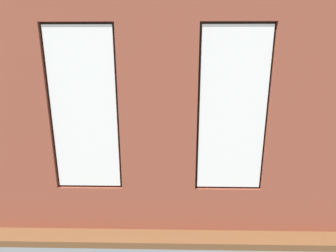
{
  "coord_description": "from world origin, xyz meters",
  "views": [
    {
      "loc": [
        -0.2,
        6.34,
        2.5
      ],
      "look_at": [
        -0.08,
        0.4,
        0.91
      ],
      "focal_mm": 28.0,
      "sensor_mm": 36.0,
      "label": 1
    }
  ],
  "objects_px": {
    "potted_plant_beside_window_right": "(43,177)",
    "potted_plant_corner_near_left": "(243,113)",
    "couch_by_window": "(141,186)",
    "potted_plant_mid_room_small": "(180,135)",
    "table_plant_small": "(160,137)",
    "potted_plant_by_left_couch": "(236,137)",
    "candle_jar": "(176,138)",
    "remote_silver": "(180,141)",
    "remote_gray": "(190,137)",
    "tv_flatscreen": "(57,123)",
    "potted_plant_near_tv": "(64,140)",
    "couch_left": "(266,151)",
    "potted_plant_between_couches": "(227,172)",
    "coffee_table": "(176,141)",
    "cup_ceramic": "(170,137)",
    "potted_plant_foreground_right": "(95,112)",
    "potted_plant_corner_far_left": "(315,174)",
    "media_console": "(60,145)"
  },
  "relations": [
    {
      "from": "potted_plant_foreground_right",
      "to": "potted_plant_between_couches",
      "type": "distance_m",
      "value": 5.67
    },
    {
      "from": "remote_gray",
      "to": "potted_plant_near_tv",
      "type": "height_order",
      "value": "potted_plant_near_tv"
    },
    {
      "from": "media_console",
      "to": "remote_gray",
      "type": "bearing_deg",
      "value": -175.95
    },
    {
      "from": "media_console",
      "to": "potted_plant_corner_near_left",
      "type": "distance_m",
      "value": 5.75
    },
    {
      "from": "potted_plant_corner_far_left",
      "to": "potted_plant_between_couches",
      "type": "relative_size",
      "value": 1.0
    },
    {
      "from": "cup_ceramic",
      "to": "potted_plant_near_tv",
      "type": "height_order",
      "value": "potted_plant_near_tv"
    },
    {
      "from": "cup_ceramic",
      "to": "potted_plant_foreground_right",
      "type": "bearing_deg",
      "value": -37.96
    },
    {
      "from": "couch_by_window",
      "to": "potted_plant_mid_room_small",
      "type": "height_order",
      "value": "couch_by_window"
    },
    {
      "from": "potted_plant_by_left_couch",
      "to": "potted_plant_foreground_right",
      "type": "bearing_deg",
      "value": -17.59
    },
    {
      "from": "table_plant_small",
      "to": "potted_plant_mid_room_small",
      "type": "relative_size",
      "value": 0.44
    },
    {
      "from": "cup_ceramic",
      "to": "potted_plant_between_couches",
      "type": "xyz_separation_m",
      "value": [
        -1.02,
        2.42,
        0.12
      ]
    },
    {
      "from": "couch_by_window",
      "to": "potted_plant_by_left_couch",
      "type": "distance_m",
      "value": 3.84
    },
    {
      "from": "potted_plant_corner_far_left",
      "to": "potted_plant_between_couches",
      "type": "xyz_separation_m",
      "value": [
        1.41,
        -0.15,
        -0.05
      ]
    },
    {
      "from": "cup_ceramic",
      "to": "potted_plant_foreground_right",
      "type": "height_order",
      "value": "potted_plant_foreground_right"
    },
    {
      "from": "coffee_table",
      "to": "potted_plant_between_couches",
      "type": "relative_size",
      "value": 1.46
    },
    {
      "from": "potted_plant_near_tv",
      "to": "potted_plant_between_couches",
      "type": "relative_size",
      "value": 1.17
    },
    {
      "from": "table_plant_small",
      "to": "potted_plant_beside_window_right",
      "type": "xyz_separation_m",
      "value": [
        1.87,
        2.33,
        0.02
      ]
    },
    {
      "from": "table_plant_small",
      "to": "potted_plant_by_left_couch",
      "type": "height_order",
      "value": "table_plant_small"
    },
    {
      "from": "couch_by_window",
      "to": "table_plant_small",
      "type": "bearing_deg",
      "value": -95.52
    },
    {
      "from": "potted_plant_corner_near_left",
      "to": "potted_plant_foreground_right",
      "type": "distance_m",
      "value": 4.98
    },
    {
      "from": "tv_flatscreen",
      "to": "potted_plant_foreground_right",
      "type": "relative_size",
      "value": 0.72
    },
    {
      "from": "potted_plant_corner_far_left",
      "to": "potted_plant_mid_room_small",
      "type": "distance_m",
      "value": 3.93
    },
    {
      "from": "potted_plant_corner_far_left",
      "to": "tv_flatscreen",
      "type": "bearing_deg",
      "value": -24.27
    },
    {
      "from": "potted_plant_by_left_couch",
      "to": "potted_plant_foreground_right",
      "type": "xyz_separation_m",
      "value": [
        4.43,
        -1.4,
        0.39
      ]
    },
    {
      "from": "candle_jar",
      "to": "remote_silver",
      "type": "height_order",
      "value": "candle_jar"
    },
    {
      "from": "potted_plant_foreground_right",
      "to": "table_plant_small",
      "type": "bearing_deg",
      "value": 135.97
    },
    {
      "from": "remote_silver",
      "to": "remote_gray",
      "type": "distance_m",
      "value": 0.4
    },
    {
      "from": "potted_plant_near_tv",
      "to": "potted_plant_by_left_couch",
      "type": "relative_size",
      "value": 2.4
    },
    {
      "from": "table_plant_small",
      "to": "remote_silver",
      "type": "distance_m",
      "value": 0.52
    },
    {
      "from": "remote_gray",
      "to": "potted_plant_between_couches",
      "type": "height_order",
      "value": "potted_plant_between_couches"
    },
    {
      "from": "potted_plant_near_tv",
      "to": "potted_plant_beside_window_right",
      "type": "bearing_deg",
      "value": 97.84
    },
    {
      "from": "couch_left",
      "to": "potted_plant_between_couches",
      "type": "height_order",
      "value": "potted_plant_between_couches"
    },
    {
      "from": "remote_silver",
      "to": "potted_plant_corner_near_left",
      "type": "height_order",
      "value": "potted_plant_corner_near_left"
    },
    {
      "from": "remote_gray",
      "to": "tv_flatscreen",
      "type": "height_order",
      "value": "tv_flatscreen"
    },
    {
      "from": "couch_left",
      "to": "potted_plant_corner_near_left",
      "type": "relative_size",
      "value": 1.69
    },
    {
      "from": "candle_jar",
      "to": "table_plant_small",
      "type": "relative_size",
      "value": 0.46
    },
    {
      "from": "remote_gray",
      "to": "potted_plant_mid_room_small",
      "type": "xyz_separation_m",
      "value": [
        0.24,
        -0.67,
        -0.13
      ]
    },
    {
      "from": "table_plant_small",
      "to": "potted_plant_by_left_couch",
      "type": "relative_size",
      "value": 0.44
    },
    {
      "from": "table_plant_small",
      "to": "potted_plant_mid_room_small",
      "type": "xyz_separation_m",
      "value": [
        -0.54,
        -0.96,
        -0.23
      ]
    },
    {
      "from": "couch_left",
      "to": "potted_plant_beside_window_right",
      "type": "distance_m",
      "value": 4.76
    },
    {
      "from": "table_plant_small",
      "to": "potted_plant_corner_near_left",
      "type": "bearing_deg",
      "value": -139.38
    },
    {
      "from": "cup_ceramic",
      "to": "candle_jar",
      "type": "distance_m",
      "value": 0.2
    },
    {
      "from": "potted_plant_foreground_right",
      "to": "couch_left",
      "type": "bearing_deg",
      "value": 150.64
    },
    {
      "from": "potted_plant_beside_window_right",
      "to": "potted_plant_between_couches",
      "type": "bearing_deg",
      "value": -177.25
    },
    {
      "from": "couch_by_window",
      "to": "potted_plant_near_tv",
      "type": "bearing_deg",
      "value": -35.71
    },
    {
      "from": "remote_silver",
      "to": "potted_plant_mid_room_small",
      "type": "relative_size",
      "value": 0.38
    },
    {
      "from": "potted_plant_mid_room_small",
      "to": "potted_plant_between_couches",
      "type": "xyz_separation_m",
      "value": [
        -0.72,
        3.14,
        0.28
      ]
    },
    {
      "from": "couch_by_window",
      "to": "coffee_table",
      "type": "xyz_separation_m",
      "value": [
        -0.62,
        -2.36,
        0.03
      ]
    },
    {
      "from": "potted_plant_beside_window_right",
      "to": "potted_plant_corner_near_left",
      "type": "height_order",
      "value": "potted_plant_corner_near_left"
    },
    {
      "from": "media_console",
      "to": "tv_flatscreen",
      "type": "distance_m",
      "value": 0.61
    }
  ]
}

